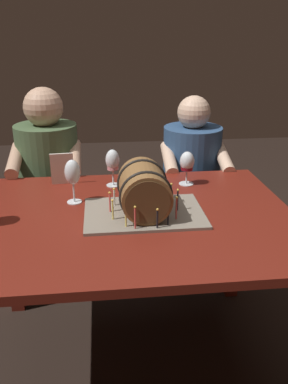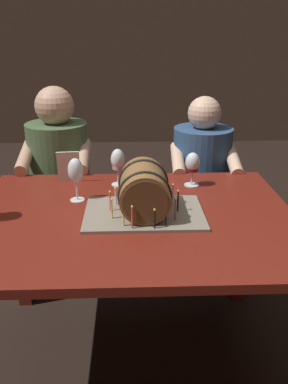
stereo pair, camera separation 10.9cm
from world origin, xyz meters
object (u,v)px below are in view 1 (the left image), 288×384
Objects in this scene: wine_glass_empty at (73,173)px; person_seated_right at (190,194)px; menu_card at (62,169)px; person_seated_left at (51,195)px; dining_table at (132,237)px; wine_glass_red at (187,163)px; barrel_cake at (144,193)px; wine_glass_rose at (113,162)px.

person_seated_right is (0.66, 0.60, -0.38)m from wine_glass_empty.
menu_card is at bearing -153.07° from person_seated_right.
person_seated_left reaches higher than person_seated_right.
dining_table is 0.49m from wine_glass_red.
menu_card is at bearing 132.37° from barrel_cake.
person_seated_left is at bearing 121.70° from barrel_cake.
wine_glass_red is at bearing -106.21° from person_seated_right.
dining_table is 0.88m from person_seated_left.
menu_card is at bearing 173.70° from wine_glass_red.
person_seated_right reaches higher than dining_table.
barrel_cake is 0.43× the size of person_seated_right.
dining_table is 8.13× the size of wine_glass_red.
barrel_cake is 3.05× the size of menu_card.
barrel_cake is at bearing -127.01° from wine_glass_red.
wine_glass_empty is (-0.29, 0.16, 0.04)m from barrel_cake.
dining_table is 1.14× the size of person_seated_left.
menu_card is at bearing 128.29° from dining_table.
wine_glass_red is 0.90m from person_seated_left.
barrel_cake is 2.49× the size of wine_glass_empty.
wine_glass_rose is at bearing -15.81° from menu_card.
barrel_cake reaches higher than wine_glass_rose.
menu_card is (-0.24, 0.05, -0.04)m from wine_glass_rose.
barrel_cake reaches higher than dining_table.
dining_table is 6.89× the size of wine_glass_empty.
wine_glass_rose is at bearing -49.40° from person_seated_left.
dining_table is at bearing -33.00° from wine_glass_empty.
person_seated_left reaches higher than wine_glass_red.
wine_glass_red reaches higher than menu_card.
dining_table is 2.77× the size of barrel_cake.
wine_glass_red reaches higher than dining_table.
barrel_cake is at bearing -28.58° from wine_glass_empty.
barrel_cake is at bearing -58.30° from person_seated_left.
wine_glass_empty is at bearing -162.76° from wine_glass_red.
person_seated_right reaches higher than wine_glass_rose.
wine_glass_rose is (0.18, 0.19, -0.01)m from wine_glass_empty.
wine_glass_empty is 0.97m from person_seated_right.
barrel_cake is at bearing -116.03° from person_seated_right.
wine_glass_red is 0.14× the size of person_seated_left.
wine_glass_red is at bearing -3.18° from wine_glass_rose.
dining_table is 1.20× the size of person_seated_right.
wine_glass_red is at bearing 17.24° from wine_glass_empty.
menu_card is 0.88m from person_seated_right.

